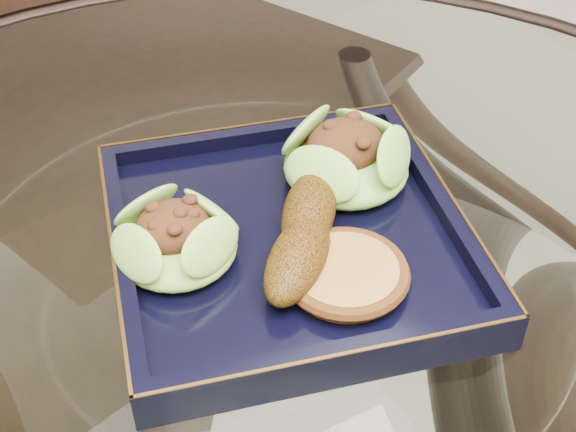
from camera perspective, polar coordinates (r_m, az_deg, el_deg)
dining_chair at (r=1.10m, az=-12.44°, el=5.34°), size 0.58×0.58×1.03m
navy_plate at (r=0.63m, az=0.00°, el=-2.04°), size 0.34×0.34×0.02m
lettuce_wrap_left at (r=0.60m, az=-7.96°, el=-1.82°), size 0.10×0.10×0.03m
lettuce_wrap_right at (r=0.67m, az=4.17°, el=3.92°), size 0.11×0.11×0.04m
roasted_plantain at (r=0.62m, az=1.52°, el=0.34°), size 0.16×0.17×0.04m
crumb_patty at (r=0.58m, az=4.14°, el=-4.20°), size 0.10×0.10×0.02m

